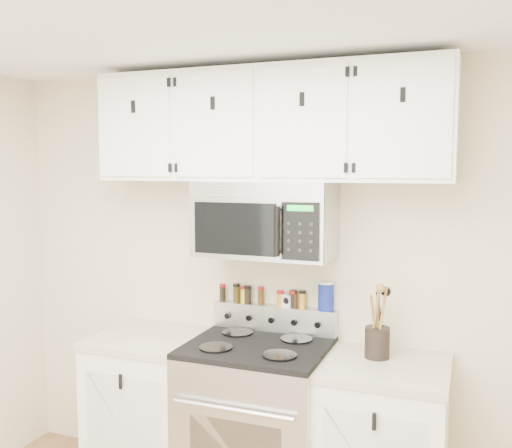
{
  "coord_description": "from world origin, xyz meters",
  "views": [
    {
      "loc": [
        1.08,
        -1.42,
        1.92
      ],
      "look_at": [
        -0.02,
        1.45,
        1.61
      ],
      "focal_mm": 40.0,
      "sensor_mm": 36.0,
      "label": 1
    }
  ],
  "objects": [
    {
      "name": "spice_jar_6",
      "position": [
        0.11,
        1.71,
        1.15
      ],
      "size": [
        0.05,
        0.05,
        0.1
      ],
      "color": "black",
      "rests_on": "range"
    },
    {
      "name": "spice_jar_7",
      "position": [
        0.12,
        1.71,
        1.15
      ],
      "size": [
        0.04,
        0.04,
        0.1
      ],
      "color": "#462910",
      "rests_on": "range"
    },
    {
      "name": "utensil_crock",
      "position": [
        0.64,
        1.52,
        1.02
      ],
      "size": [
        0.13,
        0.13,
        0.38
      ],
      "color": "black",
      "rests_on": "base_cabinet_right"
    },
    {
      "name": "spice_jar_3",
      "position": [
        -0.17,
        1.71,
        1.15
      ],
      "size": [
        0.04,
        0.04,
        0.11
      ],
      "color": "black",
      "rests_on": "range"
    },
    {
      "name": "spice_jar_1",
      "position": [
        -0.24,
        1.71,
        1.16
      ],
      "size": [
        0.04,
        0.04,
        0.11
      ],
      "color": "#3D2C0E",
      "rests_on": "range"
    },
    {
      "name": "spice_jar_4",
      "position": [
        -0.09,
        1.71,
        1.15
      ],
      "size": [
        0.04,
        0.04,
        0.11
      ],
      "color": "#432B10",
      "rests_on": "range"
    },
    {
      "name": "base_cabinet_left",
      "position": [
        -0.69,
        1.45,
        0.46
      ],
      "size": [
        0.64,
        0.62,
        0.92
      ],
      "color": "white",
      "rests_on": "floor"
    },
    {
      "name": "spice_jar_0",
      "position": [
        -0.34,
        1.71,
        1.15
      ],
      "size": [
        0.04,
        0.04,
        0.11
      ],
      "color": "black",
      "rests_on": "range"
    },
    {
      "name": "kitchen_timer",
      "position": [
        0.08,
        1.71,
        1.14
      ],
      "size": [
        0.08,
        0.07,
        0.07
      ],
      "primitive_type": "cube",
      "rotation": [
        0.0,
        0.0,
        -0.39
      ],
      "color": "white",
      "rests_on": "range"
    },
    {
      "name": "spice_jar_2",
      "position": [
        -0.19,
        1.71,
        1.15
      ],
      "size": [
        0.04,
        0.04,
        0.1
      ],
      "color": "gold",
      "rests_on": "range"
    },
    {
      "name": "range",
      "position": [
        0.0,
        1.43,
        0.49
      ],
      "size": [
        0.76,
        0.65,
        1.1
      ],
      "color": "#B7B7BA",
      "rests_on": "floor"
    },
    {
      "name": "salt_canister",
      "position": [
        0.31,
        1.71,
        1.18
      ],
      "size": [
        0.09,
        0.09,
        0.17
      ],
      "color": "navy",
      "rests_on": "range"
    },
    {
      "name": "spice_jar_5",
      "position": [
        0.04,
        1.71,
        1.15
      ],
      "size": [
        0.04,
        0.04,
        0.09
      ],
      "color": "#C48C17",
      "rests_on": "range"
    },
    {
      "name": "microwave",
      "position": [
        0.0,
        1.55,
        1.63
      ],
      "size": [
        0.76,
        0.44,
        0.42
      ],
      "color": "#9E9EA3",
      "rests_on": "back_wall"
    },
    {
      "name": "spice_jar_8",
      "position": [
        0.17,
        1.71,
        1.15
      ],
      "size": [
        0.04,
        0.04,
        0.1
      ],
      "color": "orange",
      "rests_on": "range"
    },
    {
      "name": "upper_cabinets",
      "position": [
        -0.0,
        1.58,
        2.15
      ],
      "size": [
        2.0,
        0.35,
        0.62
      ],
      "color": "white",
      "rests_on": "back_wall"
    },
    {
      "name": "back_wall",
      "position": [
        0.0,
        1.75,
        1.25
      ],
      "size": [
        3.5,
        0.01,
        2.5
      ],
      "primitive_type": "cube",
      "color": "beige",
      "rests_on": "floor"
    }
  ]
}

